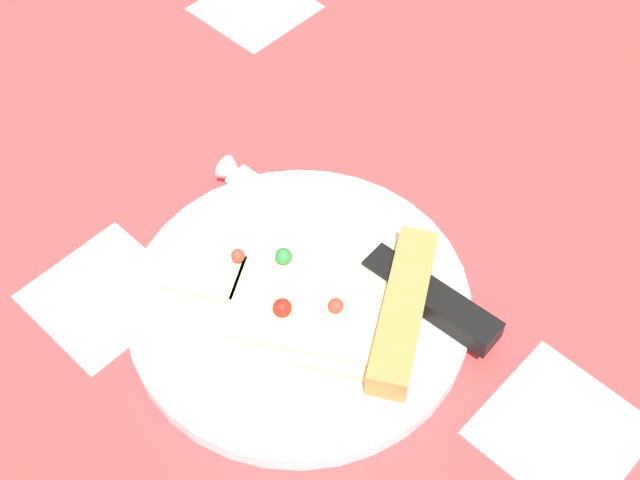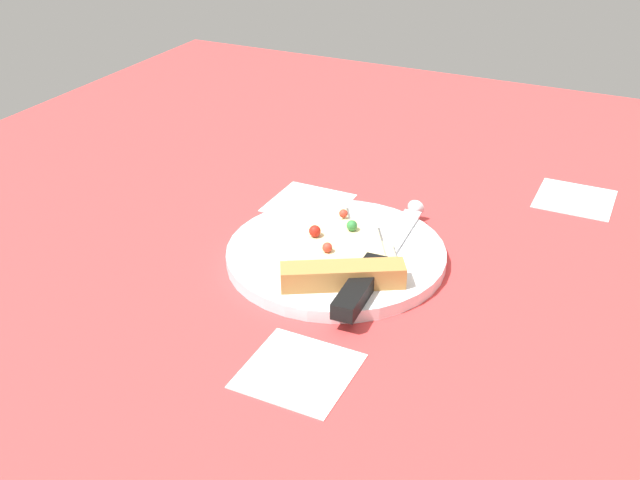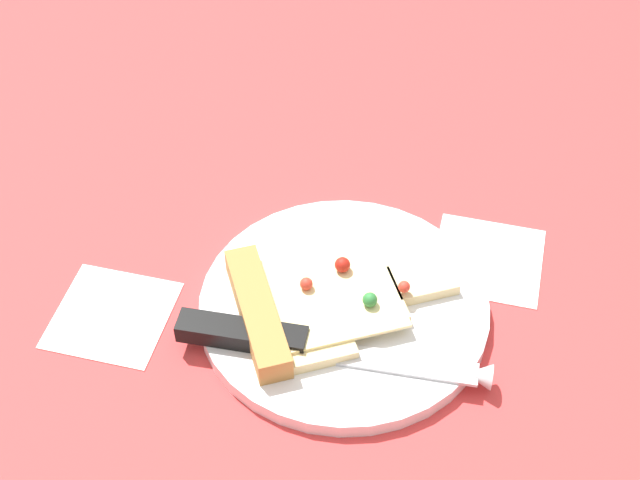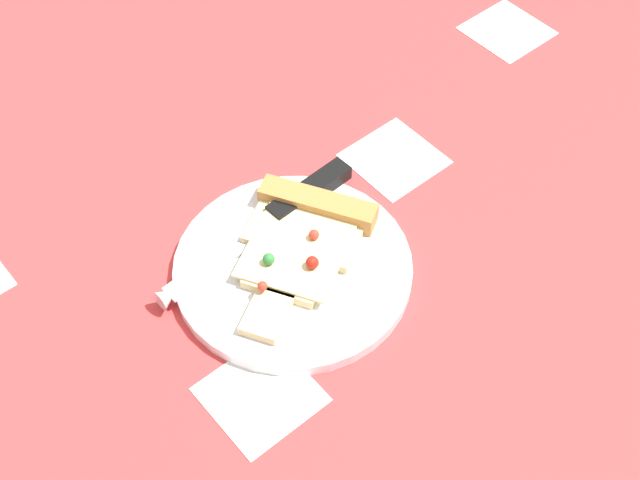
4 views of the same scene
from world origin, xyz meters
TOP-DOWN VIEW (x-y plane):
  - ground_plane at (0.01, 0.01)cm, footprint 143.79×143.79cm
  - plate at (-7.57, 2.99)cm, footprint 23.12×23.12cm
  - pizza_slice at (-6.30, 0.74)cm, footprint 15.41×18.98cm
  - knife at (-2.25, 0.84)cm, footprint 3.40×24.08cm

SIDE VIEW (x-z plane):
  - ground_plane at x=0.01cm, z-range -3.00..0.00cm
  - plate at x=-7.57cm, z-range 0.00..1.34cm
  - knife at x=-2.25cm, z-range 0.72..3.17cm
  - pizza_slice at x=-6.30cm, z-range 0.86..3.41cm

